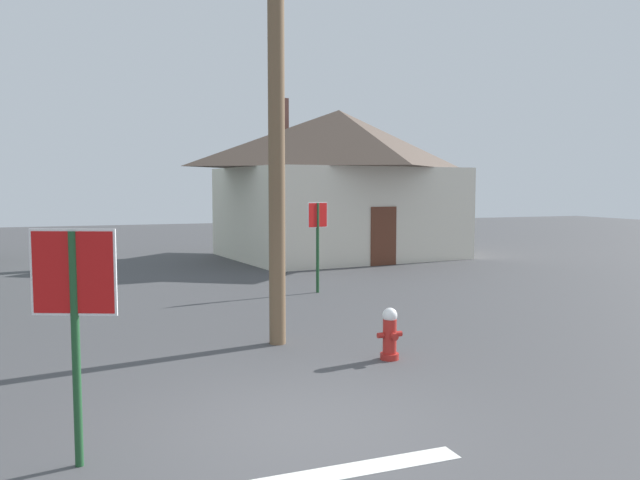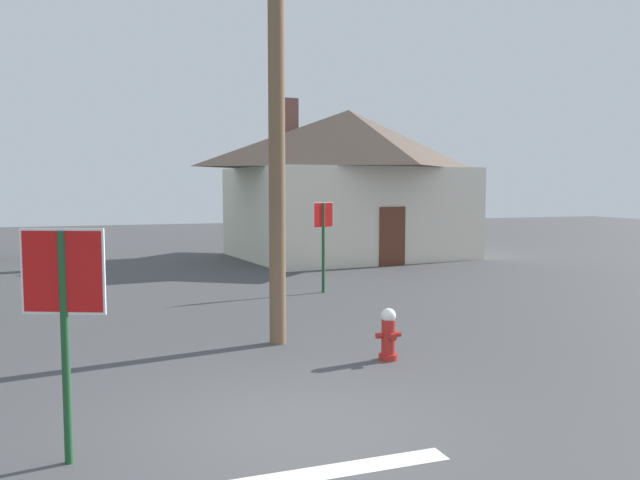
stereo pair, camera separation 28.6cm
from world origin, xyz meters
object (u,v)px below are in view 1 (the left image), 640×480
(stop_sign_near, at_px, (74,297))
(utility_pole, at_px, (276,83))
(fire_hydrant, at_px, (390,334))
(house, at_px, (339,181))
(stop_sign_far, at_px, (318,229))

(stop_sign_near, distance_m, utility_pole, 5.81)
(fire_hydrant, xyz_separation_m, house, (4.81, 13.98, 2.49))
(stop_sign_far, bearing_deg, utility_pole, -117.58)
(utility_pole, xyz_separation_m, house, (6.15, 12.40, -1.52))
(fire_hydrant, relative_size, utility_pole, 0.10)
(utility_pole, distance_m, house, 13.93)
(stop_sign_near, bearing_deg, utility_pole, 51.34)
(stop_sign_near, relative_size, utility_pole, 0.27)
(utility_pole, bearing_deg, stop_sign_far, 62.42)
(stop_sign_near, xyz_separation_m, fire_hydrant, (4.54, 2.41, -1.25))
(utility_pole, bearing_deg, stop_sign_near, -128.66)
(stop_sign_near, height_order, fire_hydrant, stop_sign_near)
(stop_sign_near, height_order, utility_pole, utility_pole)
(utility_pole, relative_size, stop_sign_far, 3.69)
(utility_pole, bearing_deg, house, 63.61)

